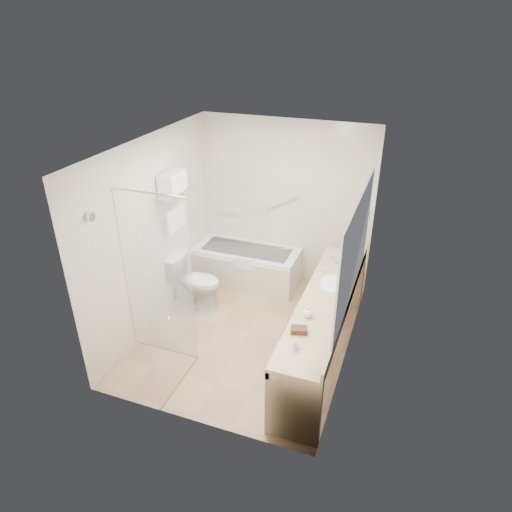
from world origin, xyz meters
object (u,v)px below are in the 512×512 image
(bathtub, at_px, (247,265))
(amenity_basket, at_px, (299,330))
(water_bottle_left, at_px, (346,252))
(vanity_counter, at_px, (324,314))
(toilet, at_px, (195,282))

(bathtub, height_order, amenity_basket, amenity_basket)
(bathtub, relative_size, amenity_basket, 9.31)
(amenity_basket, relative_size, water_bottle_left, 0.81)
(vanity_counter, xyz_separation_m, toilet, (-1.97, 0.51, -0.26))
(toilet, xyz_separation_m, amenity_basket, (1.85, -1.22, 0.50))
(toilet, bearing_deg, water_bottle_left, -73.52)
(toilet, height_order, water_bottle_left, water_bottle_left)
(vanity_counter, height_order, amenity_basket, vanity_counter)
(amenity_basket, bearing_deg, toilet, 146.59)
(bathtub, xyz_separation_m, water_bottle_left, (1.55, -0.32, 0.67))
(bathtub, xyz_separation_m, toilet, (-0.45, -0.87, 0.10))
(vanity_counter, height_order, water_bottle_left, water_bottle_left)
(toilet, xyz_separation_m, water_bottle_left, (2.00, 0.55, 0.57))
(vanity_counter, relative_size, toilet, 3.50)
(toilet, height_order, amenity_basket, amenity_basket)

